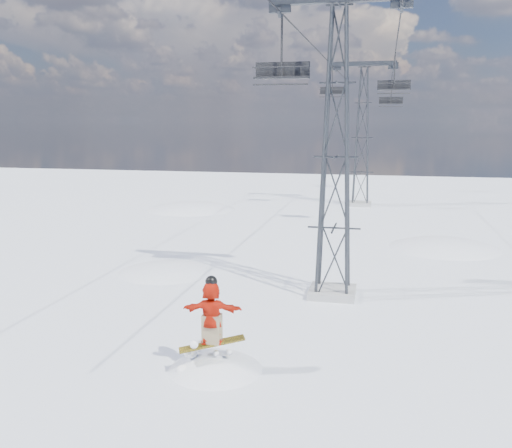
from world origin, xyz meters
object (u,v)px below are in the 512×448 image
object	(u,v)px
lift_tower_near	(336,158)
lift_chair_near	(282,72)
snowboarder_jump	(216,423)
lift_tower_far	(362,138)

from	to	relation	value
lift_tower_near	lift_chair_near	xyz separation A→B (m)	(-2.20, 0.51, 3.26)
lift_tower_near	snowboarder_jump	world-z (taller)	lift_tower_near
lift_tower_near	lift_chair_near	distance (m)	3.96
lift_tower_far	lift_tower_near	bearing A→B (deg)	-90.00
lift_tower_far	snowboarder_jump	bearing A→B (deg)	-94.53
lift_chair_near	snowboarder_jump	bearing A→B (deg)	-92.68
snowboarder_jump	lift_chair_near	world-z (taller)	lift_chair_near
snowboarder_jump	lift_tower_near	bearing A→B (deg)	71.18
lift_tower_near	lift_tower_far	bearing A→B (deg)	90.00
lift_chair_near	lift_tower_far	bearing A→B (deg)	84.87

